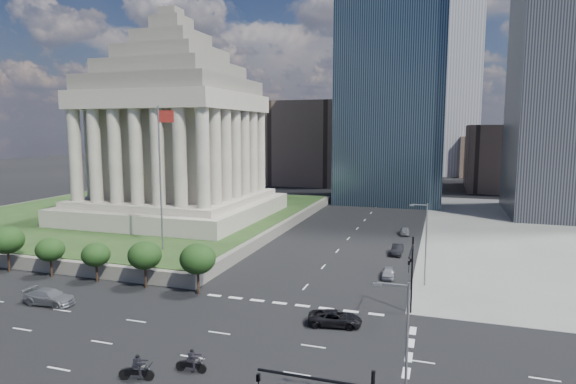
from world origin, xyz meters
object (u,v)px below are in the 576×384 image
at_px(street_lamp_south, 404,354).
at_px(parked_sedan_far, 405,231).
at_px(parked_sedan_near, 388,273).
at_px(motorcycle_trail, 191,360).
at_px(war_memorial, 174,115).
at_px(flagpole, 161,170).
at_px(street_lamp_north, 425,239).
at_px(pickup_truck, 335,318).
at_px(suv_grey, 50,297).
at_px(traffic_signal_ne, 411,268).
at_px(parked_sedan_mid, 397,250).
at_px(motorcycle_lead, 136,367).

distance_m(street_lamp_south, parked_sedan_far, 59.60).
distance_m(parked_sedan_near, motorcycle_trail, 31.32).
relative_size(war_memorial, flagpole, 1.95).
bearing_deg(flagpole, street_lamp_north, 1.63).
bearing_deg(pickup_truck, suv_grey, 88.04).
bearing_deg(war_memorial, parked_sedan_near, -26.28).
bearing_deg(street_lamp_north, flagpole, -178.37).
distance_m(war_memorial, traffic_signal_ne, 60.00).
relative_size(traffic_signal_ne, motorcycle_trail, 3.12).
bearing_deg(motorcycle_trail, parked_sedan_mid, 69.44).
xyz_separation_m(suv_grey, parked_sedan_near, (33.57, 20.72, -0.16)).
relative_size(traffic_signal_ne, parked_sedan_near, 2.06).
relative_size(parked_sedan_far, motorcycle_lead, 1.48).
height_order(traffic_signal_ne, parked_sedan_far, traffic_signal_ne).
bearing_deg(street_lamp_north, parked_sedan_near, 157.82).
distance_m(street_lamp_north, parked_sedan_far, 28.99).
height_order(street_lamp_south, street_lamp_north, same).
bearing_deg(suv_grey, parked_sedan_mid, -47.18).
bearing_deg(street_lamp_north, war_memorial, 154.08).
bearing_deg(traffic_signal_ne, pickup_truck, -151.12).
bearing_deg(suv_grey, flagpole, -10.14).
xyz_separation_m(parked_sedan_mid, parked_sedan_far, (0.00, 14.44, -0.04)).
distance_m(pickup_truck, motorcycle_lead, 18.84).
xyz_separation_m(war_memorial, pickup_truck, (39.80, -38.00, -20.68)).
relative_size(flagpole, parked_sedan_near, 5.15).
xyz_separation_m(traffic_signal_ne, street_lamp_south, (0.83, -19.70, 0.41)).
xyz_separation_m(suv_grey, motorcycle_trail, (21.69, -8.27, 0.13)).
bearing_deg(traffic_signal_ne, motorcycle_lead, -135.62).
relative_size(traffic_signal_ne, suv_grey, 1.40).
xyz_separation_m(flagpole, parked_sedan_mid, (30.83, 14.80, -12.38)).
xyz_separation_m(street_lamp_south, motorcycle_trail, (-16.20, 3.78, -4.71)).
distance_m(street_lamp_south, parked_sedan_mid, 45.27).
bearing_deg(flagpole, parked_sedan_mid, 25.64).
height_order(parked_sedan_far, motorcycle_trail, motorcycle_trail).
distance_m(flagpole, parked_sedan_mid, 36.37).
distance_m(traffic_signal_ne, parked_sedan_near, 14.29).
height_order(flagpole, traffic_signal_ne, flagpole).
height_order(motorcycle_lead, motorcycle_trail, motorcycle_lead).
relative_size(suv_grey, motorcycle_lead, 2.08).
bearing_deg(suv_grey, pickup_truck, -84.05).
xyz_separation_m(war_memorial, traffic_signal_ne, (46.50, -34.30, -16.15)).
distance_m(street_lamp_north, parked_sedan_near, 6.84).
xyz_separation_m(war_memorial, street_lamp_north, (47.33, -23.00, -15.74)).
xyz_separation_m(traffic_signal_ne, motorcycle_trail, (-15.37, -15.92, -4.29)).
xyz_separation_m(flagpole, street_lamp_south, (35.16, -30.00, -7.45)).
height_order(war_memorial, flagpole, war_memorial).
relative_size(pickup_truck, parked_sedan_mid, 1.16).
height_order(flagpole, pickup_truck, flagpole).
xyz_separation_m(war_memorial, motorcycle_trail, (31.13, -50.22, -20.44)).
relative_size(street_lamp_south, parked_sedan_mid, 2.26).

